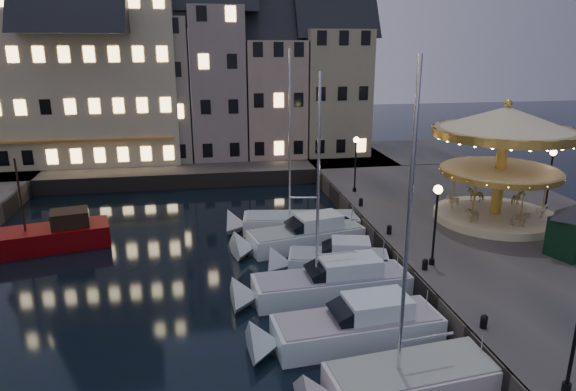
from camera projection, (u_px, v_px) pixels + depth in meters
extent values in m
plane|color=black|center=(296.00, 309.00, 24.25)|extent=(160.00, 160.00, 0.00)
cube|color=#474442|center=(499.00, 234.00, 31.98)|extent=(16.00, 56.00, 1.30)
cube|color=#474442|center=(161.00, 167.00, 49.23)|extent=(44.00, 12.00, 1.30)
cube|color=#47423A|center=(376.00, 242.00, 30.69)|extent=(0.15, 44.00, 1.30)
cube|color=#47423A|center=(180.00, 182.00, 43.88)|extent=(48.00, 0.15, 1.30)
cylinder|color=black|center=(566.00, 387.00, 16.49)|extent=(0.28, 0.28, 0.30)
cylinder|color=black|center=(575.00, 339.00, 15.99)|extent=(0.12, 0.12, 3.80)
cylinder|color=black|center=(432.00, 262.00, 25.93)|extent=(0.28, 0.28, 0.30)
cylinder|color=black|center=(435.00, 229.00, 25.43)|extent=(0.12, 0.12, 3.80)
sphere|color=#FFD18C|center=(438.00, 190.00, 24.85)|extent=(0.44, 0.44, 0.44)
cylinder|color=black|center=(354.00, 190.00, 38.69)|extent=(0.28, 0.28, 0.30)
cylinder|color=black|center=(355.00, 167.00, 38.19)|extent=(0.12, 0.12, 3.80)
sphere|color=#FFD18C|center=(356.00, 140.00, 37.60)|extent=(0.44, 0.44, 0.44)
cylinder|color=black|center=(545.00, 208.00, 34.36)|extent=(0.28, 0.28, 0.30)
cylinder|color=black|center=(549.00, 183.00, 33.86)|extent=(0.12, 0.12, 3.80)
sphere|color=#FFD18C|center=(553.00, 152.00, 33.28)|extent=(0.44, 0.44, 0.44)
cylinder|color=black|center=(484.00, 323.00, 20.16)|extent=(0.28, 0.28, 0.40)
sphere|color=black|center=(484.00, 318.00, 20.09)|extent=(0.30, 0.30, 0.30)
cylinder|color=black|center=(425.00, 266.00, 25.35)|extent=(0.28, 0.28, 0.40)
sphere|color=black|center=(425.00, 262.00, 25.29)|extent=(0.30, 0.30, 0.30)
cylinder|color=black|center=(389.00, 231.00, 30.08)|extent=(0.28, 0.28, 0.40)
sphere|color=black|center=(389.00, 227.00, 30.01)|extent=(0.30, 0.30, 0.30)
cylinder|color=black|center=(361.00, 203.00, 35.27)|extent=(0.28, 0.28, 0.40)
sphere|color=black|center=(361.00, 200.00, 35.21)|extent=(0.30, 0.30, 0.30)
cube|color=gray|center=(30.00, 102.00, 47.51)|extent=(5.00, 8.00, 11.00)
cube|color=slate|center=(91.00, 96.00, 48.24)|extent=(5.60, 8.00, 12.00)
cube|color=gray|center=(157.00, 89.00, 49.07)|extent=(6.20, 8.00, 13.00)
cube|color=gray|center=(217.00, 83.00, 49.86)|extent=(5.00, 8.00, 14.00)
cube|color=tan|center=(273.00, 98.00, 51.16)|extent=(5.60, 8.00, 11.00)
cube|color=gray|center=(332.00, 92.00, 51.99)|extent=(6.20, 8.00, 12.00)
cube|color=beige|center=(90.00, 79.00, 47.82)|extent=(16.00, 9.00, 15.00)
cube|color=silver|center=(412.00, 383.00, 18.27)|extent=(6.34, 3.02, 1.30)
cube|color=gray|center=(414.00, 367.00, 18.07)|extent=(6.02, 2.80, 0.10)
cylinder|color=silver|center=(408.00, 226.00, 16.39)|extent=(0.14, 0.14, 10.70)
cube|color=silver|center=(357.00, 331.00, 21.52)|extent=(7.19, 2.91, 1.30)
cube|color=gray|center=(358.00, 317.00, 21.32)|extent=(6.83, 2.70, 0.10)
cube|color=silver|center=(377.00, 305.00, 21.40)|extent=(2.81, 1.97, 0.80)
cube|color=black|center=(345.00, 312.00, 21.10)|extent=(1.32, 1.73, 0.94)
cube|color=silver|center=(331.00, 288.00, 25.35)|extent=(7.84, 2.74, 1.30)
cube|color=gray|center=(332.00, 275.00, 25.16)|extent=(7.44, 2.54, 0.10)
cube|color=silver|center=(350.00, 266.00, 25.24)|extent=(3.03, 1.88, 0.80)
cube|color=black|center=(320.00, 270.00, 24.93)|extent=(1.38, 1.67, 0.99)
cylinder|color=silver|center=(318.00, 174.00, 23.52)|extent=(0.14, 0.14, 10.38)
cube|color=silver|center=(338.00, 265.00, 27.89)|extent=(5.67, 3.23, 1.30)
cube|color=gray|center=(338.00, 254.00, 27.70)|extent=(5.37, 3.01, 0.10)
cube|color=silver|center=(351.00, 247.00, 27.54)|extent=(2.33, 1.97, 0.80)
cube|color=black|center=(331.00, 248.00, 27.63)|extent=(1.27, 1.62, 0.84)
cube|color=silver|center=(306.00, 239.00, 31.62)|extent=(7.39, 3.81, 1.30)
cube|color=gray|center=(306.00, 229.00, 31.43)|extent=(7.01, 3.55, 0.10)
cube|color=silver|center=(318.00, 221.00, 31.61)|extent=(3.00, 2.30, 0.80)
cube|color=black|center=(297.00, 225.00, 31.13)|extent=(1.52, 1.86, 0.95)
cube|color=silver|center=(301.00, 225.00, 34.15)|extent=(7.85, 3.29, 1.30)
cube|color=#82979D|center=(301.00, 215.00, 33.96)|extent=(7.44, 3.06, 0.10)
cylinder|color=silver|center=(290.00, 139.00, 32.48)|extent=(0.14, 0.14, 10.24)
cube|color=#690306|center=(46.00, 240.00, 31.23)|extent=(7.76, 4.14, 1.50)
cube|color=black|center=(70.00, 218.00, 31.44)|extent=(2.51, 2.21, 0.98)
cylinder|color=black|center=(20.00, 195.00, 30.02)|extent=(0.12, 0.12, 4.43)
cylinder|color=beige|center=(495.00, 216.00, 32.44)|extent=(7.52, 7.52, 0.47)
cylinder|color=gold|center=(501.00, 168.00, 31.54)|extent=(0.66, 0.66, 5.83)
cylinder|color=beige|center=(500.00, 169.00, 31.57)|extent=(6.96, 6.96, 0.17)
cylinder|color=gold|center=(500.00, 172.00, 31.62)|extent=(7.22, 7.22, 0.33)
cone|color=beige|center=(506.00, 119.00, 30.69)|extent=(8.65, 8.65, 1.50)
cylinder|color=gold|center=(505.00, 132.00, 30.91)|extent=(8.65, 8.65, 0.47)
sphere|color=gold|center=(508.00, 103.00, 30.42)|extent=(0.47, 0.47, 0.47)
imported|color=beige|center=(525.00, 200.00, 33.38)|extent=(1.57, 1.13, 0.94)
cube|color=black|center=(571.00, 238.00, 26.66)|extent=(2.19, 2.19, 2.09)
pyramid|color=black|center=(576.00, 204.00, 26.14)|extent=(2.79, 2.79, 0.78)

